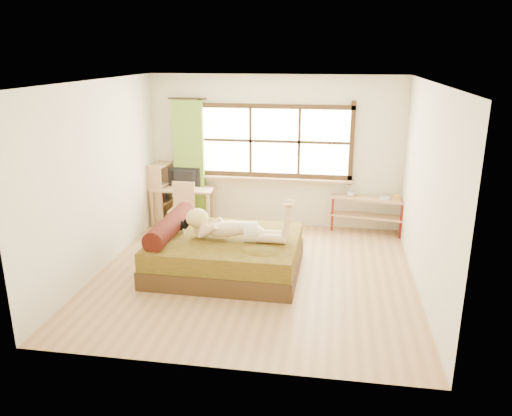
% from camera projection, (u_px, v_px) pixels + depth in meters
% --- Properties ---
extents(floor, '(4.50, 4.50, 0.00)m').
position_uv_depth(floor, '(255.00, 274.00, 7.18)').
color(floor, '#9E754C').
rests_on(floor, ground).
extents(ceiling, '(4.50, 4.50, 0.00)m').
position_uv_depth(ceiling, '(254.00, 82.00, 6.37)').
color(ceiling, white).
rests_on(ceiling, wall_back).
extents(wall_back, '(4.50, 0.00, 4.50)m').
position_uv_depth(wall_back, '(275.00, 152.00, 8.89)').
color(wall_back, silver).
rests_on(wall_back, floor).
extents(wall_front, '(4.50, 0.00, 4.50)m').
position_uv_depth(wall_front, '(216.00, 244.00, 4.65)').
color(wall_front, silver).
rests_on(wall_front, floor).
extents(wall_left, '(0.00, 4.50, 4.50)m').
position_uv_depth(wall_left, '(99.00, 177.00, 7.11)').
color(wall_left, silver).
rests_on(wall_left, floor).
extents(wall_right, '(0.00, 4.50, 4.50)m').
position_uv_depth(wall_right, '(426.00, 191.00, 6.43)').
color(wall_right, silver).
rests_on(wall_right, floor).
extents(window, '(2.80, 0.16, 1.46)m').
position_uv_depth(window, '(275.00, 144.00, 8.82)').
color(window, '#FFEDBF').
rests_on(window, wall_back).
extents(curtain, '(0.55, 0.10, 2.20)m').
position_uv_depth(curtain, '(189.00, 162.00, 9.07)').
color(curtain, '#4D9027').
rests_on(curtain, wall_back).
extents(bed, '(2.13, 1.72, 0.80)m').
position_uv_depth(bed, '(222.00, 253.00, 7.22)').
color(bed, '#31210E').
rests_on(bed, floor).
extents(woman, '(1.48, 0.44, 0.63)m').
position_uv_depth(woman, '(235.00, 218.00, 6.97)').
color(woman, beige).
rests_on(woman, bed).
extents(kitten, '(0.32, 0.13, 0.25)m').
position_uv_depth(kitten, '(179.00, 224.00, 7.30)').
color(kitten, black).
rests_on(kitten, bed).
extents(desk, '(1.14, 0.52, 0.71)m').
position_uv_depth(desk, '(183.00, 192.00, 9.08)').
color(desk, tan).
rests_on(desk, floor).
extents(monitor, '(0.60, 0.08, 0.34)m').
position_uv_depth(monitor, '(183.00, 178.00, 9.04)').
color(monitor, black).
rests_on(monitor, desk).
extents(chair, '(0.40, 0.40, 0.89)m').
position_uv_depth(chair, '(182.00, 205.00, 8.75)').
color(chair, tan).
rests_on(chair, floor).
extents(pipe_shelf, '(1.32, 0.53, 0.73)m').
position_uv_depth(pipe_shelf, '(368.00, 207.00, 8.73)').
color(pipe_shelf, tan).
rests_on(pipe_shelf, floor).
extents(cup, '(0.14, 0.14, 0.10)m').
position_uv_depth(cup, '(351.00, 194.00, 8.71)').
color(cup, gray).
rests_on(cup, pipe_shelf).
extents(book, '(0.20, 0.25, 0.02)m').
position_uv_depth(book, '(380.00, 197.00, 8.65)').
color(book, gray).
rests_on(book, pipe_shelf).
extents(bookshelf, '(0.34, 0.52, 1.12)m').
position_uv_depth(bookshelf, '(161.00, 193.00, 9.22)').
color(bookshelf, tan).
rests_on(bookshelf, floor).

